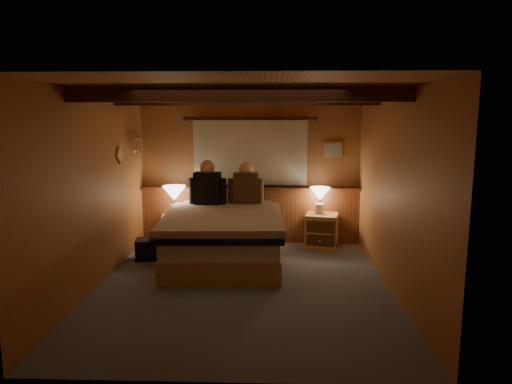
{
  "coord_description": "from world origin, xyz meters",
  "views": [
    {
      "loc": [
        0.35,
        -5.4,
        2.08
      ],
      "look_at": [
        0.15,
        0.4,
        1.12
      ],
      "focal_mm": 32.0,
      "sensor_mm": 36.0,
      "label": 1
    }
  ],
  "objects_px": {
    "nightstand_left": "(176,230)",
    "lamp_right": "(320,195)",
    "person_right": "(246,186)",
    "duffel_bag": "(153,248)",
    "person_left": "(208,186)",
    "bed": "(224,237)",
    "nightstand_right": "(322,231)",
    "lamp_left": "(174,195)"
  },
  "relations": [
    {
      "from": "person_right",
      "to": "lamp_left",
      "type": "bearing_deg",
      "value": -179.52
    },
    {
      "from": "lamp_left",
      "to": "duffel_bag",
      "type": "relative_size",
      "value": 0.89
    },
    {
      "from": "lamp_left",
      "to": "bed",
      "type": "bearing_deg",
      "value": -42.72
    },
    {
      "from": "lamp_left",
      "to": "person_left",
      "type": "distance_m",
      "value": 0.59
    },
    {
      "from": "lamp_right",
      "to": "duffel_bag",
      "type": "bearing_deg",
      "value": -163.57
    },
    {
      "from": "lamp_left",
      "to": "person_right",
      "type": "xyz_separation_m",
      "value": [
        1.15,
        -0.02,
        0.15
      ]
    },
    {
      "from": "duffel_bag",
      "to": "nightstand_left",
      "type": "bearing_deg",
      "value": 64.34
    },
    {
      "from": "nightstand_left",
      "to": "person_left",
      "type": "xyz_separation_m",
      "value": [
        0.55,
        -0.14,
        0.76
      ]
    },
    {
      "from": "person_right",
      "to": "duffel_bag",
      "type": "relative_size",
      "value": 1.26
    },
    {
      "from": "nightstand_left",
      "to": "lamp_right",
      "type": "relative_size",
      "value": 1.24
    },
    {
      "from": "nightstand_left",
      "to": "lamp_right",
      "type": "bearing_deg",
      "value": -11.55
    },
    {
      "from": "nightstand_right",
      "to": "nightstand_left",
      "type": "bearing_deg",
      "value": -168.44
    },
    {
      "from": "nightstand_right",
      "to": "duffel_bag",
      "type": "xyz_separation_m",
      "value": [
        -2.55,
        -0.71,
        -0.11
      ]
    },
    {
      "from": "bed",
      "to": "lamp_right",
      "type": "relative_size",
      "value": 5.1
    },
    {
      "from": "bed",
      "to": "person_left",
      "type": "height_order",
      "value": "person_left"
    },
    {
      "from": "nightstand_left",
      "to": "lamp_right",
      "type": "xyz_separation_m",
      "value": [
        2.32,
        0.02,
        0.59
      ]
    },
    {
      "from": "bed",
      "to": "person_left",
      "type": "distance_m",
      "value": 1.0
    },
    {
      "from": "lamp_right",
      "to": "nightstand_right",
      "type": "bearing_deg",
      "value": -44.85
    },
    {
      "from": "bed",
      "to": "nightstand_right",
      "type": "xyz_separation_m",
      "value": [
        1.49,
        0.82,
        -0.1
      ]
    },
    {
      "from": "duffel_bag",
      "to": "nightstand_right",
      "type": "bearing_deg",
      "value": 4.73
    },
    {
      "from": "nightstand_left",
      "to": "nightstand_right",
      "type": "xyz_separation_m",
      "value": [
        2.36,
        -0.02,
        0.02
      ]
    },
    {
      "from": "bed",
      "to": "nightstand_right",
      "type": "relative_size",
      "value": 3.78
    },
    {
      "from": "bed",
      "to": "nightstand_left",
      "type": "bearing_deg",
      "value": 133.87
    },
    {
      "from": "nightstand_left",
      "to": "nightstand_right",
      "type": "relative_size",
      "value": 0.92
    },
    {
      "from": "nightstand_right",
      "to": "person_right",
      "type": "height_order",
      "value": "person_right"
    },
    {
      "from": "lamp_right",
      "to": "duffel_bag",
      "type": "xyz_separation_m",
      "value": [
        -2.52,
        -0.74,
        -0.68
      ]
    },
    {
      "from": "nightstand_left",
      "to": "person_right",
      "type": "height_order",
      "value": "person_right"
    },
    {
      "from": "lamp_right",
      "to": "person_right",
      "type": "xyz_separation_m",
      "value": [
        -1.18,
        -0.07,
        0.15
      ]
    },
    {
      "from": "person_right",
      "to": "lamp_right",
      "type": "bearing_deg",
      "value": 5.18
    },
    {
      "from": "lamp_left",
      "to": "lamp_right",
      "type": "distance_m",
      "value": 2.33
    },
    {
      "from": "nightstand_right",
      "to": "lamp_right",
      "type": "height_order",
      "value": "lamp_right"
    },
    {
      "from": "nightstand_left",
      "to": "person_left",
      "type": "bearing_deg",
      "value": -26.22
    },
    {
      "from": "person_right",
      "to": "nightstand_right",
      "type": "bearing_deg",
      "value": 3.37
    },
    {
      "from": "nightstand_right",
      "to": "person_right",
      "type": "relative_size",
      "value": 0.83
    },
    {
      "from": "nightstand_left",
      "to": "lamp_right",
      "type": "distance_m",
      "value": 2.4
    },
    {
      "from": "bed",
      "to": "person_right",
      "type": "bearing_deg",
      "value": 68.66
    },
    {
      "from": "lamp_left",
      "to": "duffel_bag",
      "type": "height_order",
      "value": "lamp_left"
    },
    {
      "from": "nightstand_right",
      "to": "person_left",
      "type": "height_order",
      "value": "person_left"
    },
    {
      "from": "nightstand_left",
      "to": "lamp_left",
      "type": "relative_size",
      "value": 1.08
    },
    {
      "from": "person_right",
      "to": "nightstand_left",
      "type": "bearing_deg",
      "value": 178.97
    },
    {
      "from": "nightstand_left",
      "to": "nightstand_right",
      "type": "distance_m",
      "value": 2.36
    },
    {
      "from": "lamp_right",
      "to": "person_left",
      "type": "relative_size",
      "value": 0.59
    }
  ]
}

